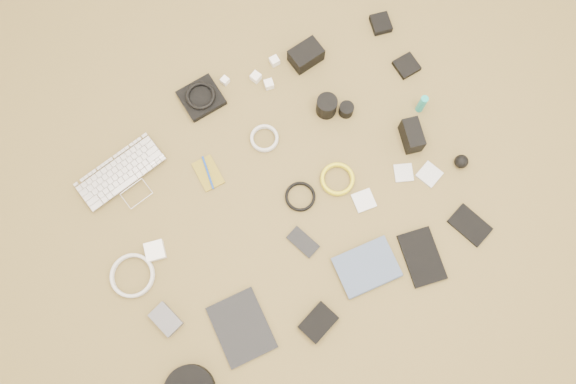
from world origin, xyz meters
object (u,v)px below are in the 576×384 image
phone (303,242)px  tablet (242,328)px  paperback (376,288)px  laptop (128,182)px  dslr_camera (306,55)px

phone → tablet: bearing=-173.5°
tablet → paperback: bearing=-9.2°
laptop → tablet: 0.68m
dslr_camera → phone: 0.73m
laptop → tablet: bearing=-89.0°
laptop → dslr_camera: size_ratio=2.71×
tablet → laptop: bearing=104.2°
laptop → dslr_camera: dslr_camera is taller
phone → paperback: 0.31m
tablet → phone: 0.37m
dslr_camera → tablet: (-0.69, -0.79, -0.03)m
phone → paperback: (0.15, -0.27, 0.01)m
dslr_camera → phone: size_ratio=1.07×
tablet → phone: bearing=29.1°
tablet → paperback: (0.48, -0.11, 0.01)m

